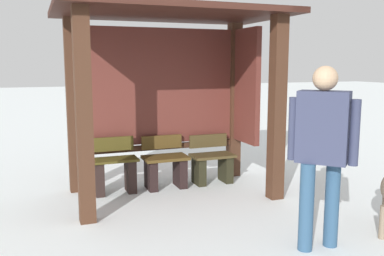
% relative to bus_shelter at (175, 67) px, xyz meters
% --- Properties ---
extents(ground_plane, '(60.00, 60.00, 0.00)m').
position_rel_bus_shelter_xyz_m(ground_plane, '(-0.10, -0.20, -1.75)').
color(ground_plane, white).
extents(bus_shelter, '(3.02, 1.82, 2.50)m').
position_rel_bus_shelter_xyz_m(bus_shelter, '(0.00, 0.00, 0.00)').
color(bus_shelter, '#46291B').
rests_on(bus_shelter, ground).
extents(bench_left_inside, '(0.65, 0.35, 0.78)m').
position_rel_bus_shelter_xyz_m(bench_left_inside, '(-0.85, 0.16, -1.43)').
color(bench_left_inside, '#483F17').
rests_on(bench_left_inside, ground).
extents(bench_center_inside, '(0.65, 0.41, 0.75)m').
position_rel_bus_shelter_xyz_m(bench_center_inside, '(-0.10, 0.16, -1.45)').
color(bench_center_inside, '#4E3A18').
rests_on(bench_center_inside, ground).
extents(bench_right_inside, '(0.65, 0.39, 0.72)m').
position_rel_bus_shelter_xyz_m(bench_right_inside, '(0.64, 0.16, -1.46)').
color(bench_right_inside, '#483B1F').
rests_on(bench_right_inside, ground).
extents(person_walking, '(0.52, 0.54, 1.79)m').
position_rel_bus_shelter_xyz_m(person_walking, '(0.70, -2.36, -0.69)').
color(person_walking, '#363B58').
rests_on(person_walking, ground).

